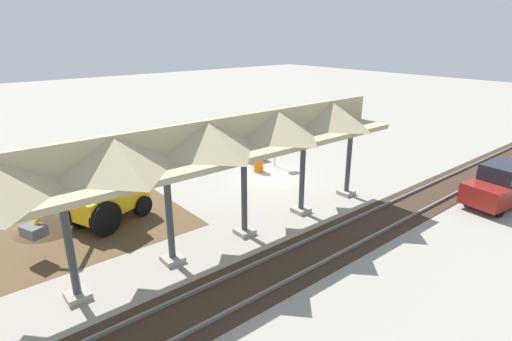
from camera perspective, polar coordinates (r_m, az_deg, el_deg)
ground_plane at (r=22.68m, az=2.12°, el=-0.84°), size 120.00×120.00×0.00m
dirt_work_zone at (r=18.68m, az=-23.64°, el=-7.06°), size 8.39×7.00×0.01m
platform_canopy at (r=14.01m, az=-7.06°, el=4.18°), size 17.49×3.20×4.90m
rail_tracks at (r=18.34m, az=17.48°, el=-6.68°), size 60.00×2.58×0.15m
stop_sign at (r=23.89m, az=2.76°, el=4.77°), size 0.76×0.07×2.52m
backhoe at (r=17.90m, az=-20.39°, el=-3.36°), size 5.38×2.99×2.82m
dirt_mound at (r=18.98m, az=-27.60°, el=-7.27°), size 5.52×5.52×1.61m
concrete_pipe at (r=25.32m, az=-0.21°, el=2.36°), size 1.46×1.08×0.87m
distant_parked_car at (r=22.01m, az=31.77°, el=-1.72°), size 4.37×2.21×1.98m
traffic_barrel at (r=23.30m, az=0.36°, el=0.90°), size 0.56×0.56×0.90m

